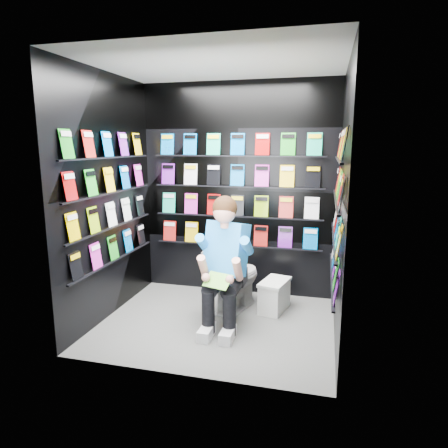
# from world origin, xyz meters

# --- Properties ---
(floor) EXTENTS (2.40, 2.40, 0.00)m
(floor) POSITION_xyz_m (0.00, 0.00, 0.00)
(floor) COLOR #60605E
(floor) RESTS_ON ground
(ceiling) EXTENTS (2.40, 2.40, 0.00)m
(ceiling) POSITION_xyz_m (0.00, 0.00, 2.60)
(ceiling) COLOR white
(ceiling) RESTS_ON floor
(wall_back) EXTENTS (2.40, 0.04, 2.60)m
(wall_back) POSITION_xyz_m (0.00, 1.00, 1.30)
(wall_back) COLOR black
(wall_back) RESTS_ON floor
(wall_front) EXTENTS (2.40, 0.04, 2.60)m
(wall_front) POSITION_xyz_m (0.00, -1.00, 1.30)
(wall_front) COLOR black
(wall_front) RESTS_ON floor
(wall_left) EXTENTS (0.04, 2.00, 2.60)m
(wall_left) POSITION_xyz_m (-1.20, 0.00, 1.30)
(wall_left) COLOR black
(wall_left) RESTS_ON floor
(wall_right) EXTENTS (0.04, 2.00, 2.60)m
(wall_right) POSITION_xyz_m (1.20, 0.00, 1.30)
(wall_right) COLOR black
(wall_right) RESTS_ON floor
(comics_back) EXTENTS (2.10, 0.06, 1.37)m
(comics_back) POSITION_xyz_m (0.00, 0.97, 1.31)
(comics_back) COLOR red
(comics_back) RESTS_ON wall_back
(comics_left) EXTENTS (0.06, 1.70, 1.37)m
(comics_left) POSITION_xyz_m (-1.17, 0.00, 1.31)
(comics_left) COLOR red
(comics_left) RESTS_ON wall_left
(comics_right) EXTENTS (0.06, 1.70, 1.37)m
(comics_right) POSITION_xyz_m (1.17, 0.00, 1.31)
(comics_right) COLOR red
(comics_right) RESTS_ON wall_right
(toilet) EXTENTS (0.62, 0.84, 0.73)m
(toilet) POSITION_xyz_m (0.09, 0.44, 0.37)
(toilet) COLOR white
(toilet) RESTS_ON floor
(longbox) EXTENTS (0.33, 0.47, 0.32)m
(longbox) POSITION_xyz_m (0.54, 0.49, 0.16)
(longbox) COLOR white
(longbox) RESTS_ON floor
(longbox_lid) EXTENTS (0.35, 0.50, 0.03)m
(longbox_lid) POSITION_xyz_m (0.54, 0.49, 0.34)
(longbox_lid) COLOR white
(longbox_lid) RESTS_ON longbox
(reader) EXTENTS (0.77, 0.94, 1.50)m
(reader) POSITION_xyz_m (0.09, 0.06, 0.79)
(reader) COLOR #2287E6
(reader) RESTS_ON toilet
(held_comic) EXTENTS (0.30, 0.23, 0.11)m
(held_comic) POSITION_xyz_m (0.09, -0.29, 0.58)
(held_comic) COLOR green
(held_comic) RESTS_ON reader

